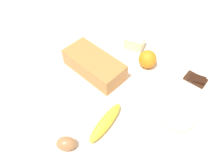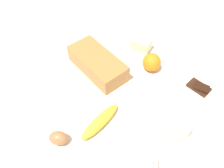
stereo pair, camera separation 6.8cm
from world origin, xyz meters
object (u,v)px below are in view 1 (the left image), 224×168
(loaf_pan, at_px, (94,64))
(chocolate_plate, at_px, (195,80))
(flour_bowl, at_px, (146,162))
(sugar_bowl, at_px, (177,114))
(butter_block, at_px, (134,43))
(egg_near_butter, at_px, (67,144))
(orange_fruit, at_px, (148,59))
(banana, at_px, (106,122))

(loaf_pan, height_order, chocolate_plate, loaf_pan)
(flour_bowl, distance_m, chocolate_plate, 0.44)
(loaf_pan, bearing_deg, chocolate_plate, 34.91)
(loaf_pan, xyz_separation_m, chocolate_plate, (0.41, 0.18, -0.03))
(sugar_bowl, xyz_separation_m, butter_block, (-0.33, 0.28, -0.00))
(egg_near_butter, bearing_deg, orange_fruit, 83.71)
(banana, bearing_deg, sugar_bowl, 37.92)
(egg_near_butter, xyz_separation_m, chocolate_plate, (0.28, 0.52, -0.01))
(loaf_pan, height_order, sugar_bowl, loaf_pan)
(sugar_bowl, distance_m, butter_block, 0.43)
(egg_near_butter, bearing_deg, chocolate_plate, 62.05)
(flour_bowl, distance_m, banana, 0.20)
(butter_block, height_order, chocolate_plate, butter_block)
(banana, height_order, chocolate_plate, banana)
(banana, bearing_deg, orange_fruit, 91.34)
(loaf_pan, xyz_separation_m, butter_block, (0.07, 0.24, -0.01))
(butter_block, bearing_deg, egg_near_butter, -84.70)
(flour_bowl, bearing_deg, banana, 164.04)
(loaf_pan, relative_size, banana, 1.58)
(flour_bowl, relative_size, butter_block, 1.62)
(sugar_bowl, bearing_deg, orange_fruit, 137.86)
(sugar_bowl, relative_size, banana, 0.75)
(butter_block, bearing_deg, flour_bowl, -57.88)
(loaf_pan, relative_size, orange_fruit, 3.68)
(flour_bowl, bearing_deg, sugar_bowl, 85.76)
(sugar_bowl, bearing_deg, banana, -142.08)
(orange_fruit, bearing_deg, loaf_pan, -139.72)
(egg_near_butter, bearing_deg, loaf_pan, 110.37)
(sugar_bowl, relative_size, chocolate_plate, 1.09)
(flour_bowl, relative_size, egg_near_butter, 2.13)
(loaf_pan, xyz_separation_m, sugar_bowl, (0.40, -0.04, -0.01))
(loaf_pan, relative_size, egg_near_butter, 4.37)
(butter_block, distance_m, egg_near_butter, 0.58)
(egg_near_butter, bearing_deg, sugar_bowl, 48.23)
(banana, bearing_deg, flour_bowl, -15.96)
(orange_fruit, bearing_deg, sugar_bowl, -42.14)
(flour_bowl, xyz_separation_m, sugar_bowl, (0.02, 0.22, -0.00))
(loaf_pan, distance_m, flour_bowl, 0.46)
(egg_near_butter, bearing_deg, flour_bowl, 18.80)
(flour_bowl, height_order, sugar_bowl, same)
(orange_fruit, relative_size, egg_near_butter, 1.19)
(orange_fruit, height_order, butter_block, orange_fruit)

